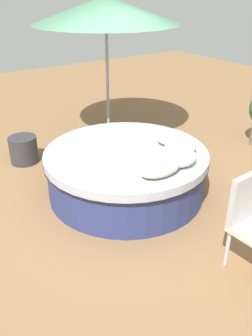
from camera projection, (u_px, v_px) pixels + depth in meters
name	position (u px, v px, depth m)	size (l,w,h in m)	color
ground_plane	(126.00, 192.00, 4.81)	(16.00, 16.00, 0.00)	olive
round_bed	(126.00, 172.00, 4.67)	(2.11, 2.11, 0.61)	navy
throw_pillow_0	(160.00, 169.00, 3.93)	(0.51, 0.29, 0.16)	beige
throw_pillow_1	(179.00, 157.00, 4.14)	(0.42, 0.36, 0.21)	white
throw_pillow_2	(180.00, 147.00, 4.44)	(0.40, 0.39, 0.17)	beige
throw_pillow_3	(172.00, 137.00, 4.72)	(0.44, 0.40, 0.16)	beige
patio_umbrella	(106.00, 11.00, 5.50)	(2.34, 2.34, 2.35)	#262628
side_table	(24.00, 150.00, 5.53)	(0.43, 0.43, 0.42)	#333338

